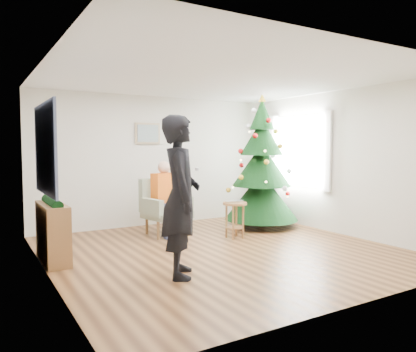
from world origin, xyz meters
TOP-DOWN VIEW (x-y plane):
  - floor at (0.00, 0.00)m, footprint 5.00×5.00m
  - ceiling at (0.00, 0.00)m, footprint 5.00×5.00m
  - wall_back at (0.00, 2.50)m, footprint 5.00×0.00m
  - wall_front at (0.00, -2.50)m, footprint 5.00×0.00m
  - wall_left at (-2.50, 0.00)m, footprint 0.00×5.00m
  - wall_right at (2.50, 0.00)m, footprint 0.00×5.00m
  - window_panel at (2.47, 1.00)m, footprint 0.04×1.30m
  - curtains at (2.44, 1.00)m, footprint 0.05×1.75m
  - christmas_tree at (1.70, 1.22)m, footprint 1.45×1.45m
  - stool at (0.64, 0.60)m, footprint 0.42×0.42m
  - laptop at (0.64, 0.60)m, footprint 0.35×0.23m
  - armchair at (-0.28, 1.49)m, footprint 0.89×0.85m
  - seated_person at (-0.26, 1.44)m, footprint 0.50×0.67m
  - standing_man at (-1.10, -0.77)m, footprint 0.73×0.85m
  - game_controller at (-0.89, -0.80)m, footprint 0.09×0.13m
  - console at (-2.33, 0.69)m, footprint 0.31×1.00m
  - garland at (-2.33, 0.69)m, footprint 0.14×0.90m
  - tapestry at (-2.46, 0.30)m, footprint 0.03×1.50m
  - framed_picture at (-0.20, 2.46)m, footprint 0.52×0.05m

SIDE VIEW (x-z plane):
  - floor at x=0.00m, z-range 0.00..0.00m
  - stool at x=0.64m, z-range 0.01..0.63m
  - armchair at x=-0.28m, z-range -0.13..0.88m
  - console at x=-2.33m, z-range 0.00..0.80m
  - laptop at x=0.64m, z-range 0.62..0.65m
  - seated_person at x=-0.26m, z-range 0.02..1.34m
  - garland at x=-2.33m, z-range 0.75..0.89m
  - standing_man at x=-1.10m, z-range 0.00..1.96m
  - christmas_tree at x=1.70m, z-range -0.13..2.49m
  - wall_back at x=0.00m, z-range -1.20..3.80m
  - wall_front at x=0.00m, z-range -1.20..3.80m
  - wall_left at x=-2.50m, z-range -1.20..3.80m
  - wall_right at x=2.50m, z-range -1.20..3.80m
  - game_controller at x=-0.89m, z-range 1.29..1.32m
  - window_panel at x=2.47m, z-range 0.80..2.20m
  - curtains at x=2.44m, z-range 0.75..2.25m
  - tapestry at x=-2.46m, z-range 0.98..2.12m
  - framed_picture at x=-0.20m, z-range 1.64..2.06m
  - ceiling at x=0.00m, z-range 2.60..2.60m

